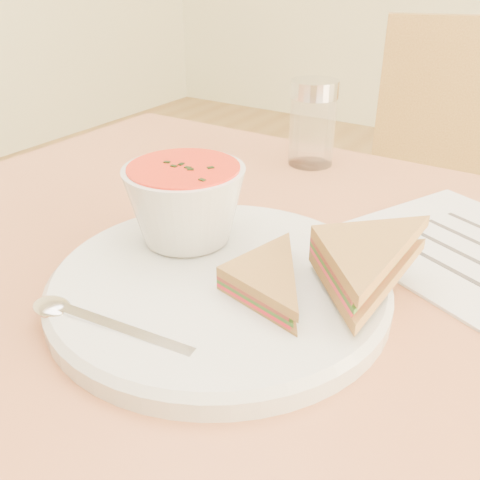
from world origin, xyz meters
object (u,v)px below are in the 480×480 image
Objects in this scene: soup_bowl at (186,207)px; condiment_shaker at (313,123)px; plate at (219,286)px; chair_far at (459,259)px.

condiment_shaker is (-0.02, 0.32, 0.00)m from soup_bowl.
soup_bowl is at bearing 150.20° from plate.
soup_bowl is 0.97× the size of condiment_shaker.
chair_far is 0.54m from condiment_shaker.
plate is at bearing -29.80° from soup_bowl.
plate is 2.62× the size of soup_bowl.
soup_bowl is at bearing 57.40° from chair_far.
plate is 0.09m from soup_bowl.
soup_bowl is (-0.17, -0.69, 0.35)m from chair_far.
plate is 0.37m from condiment_shaker.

